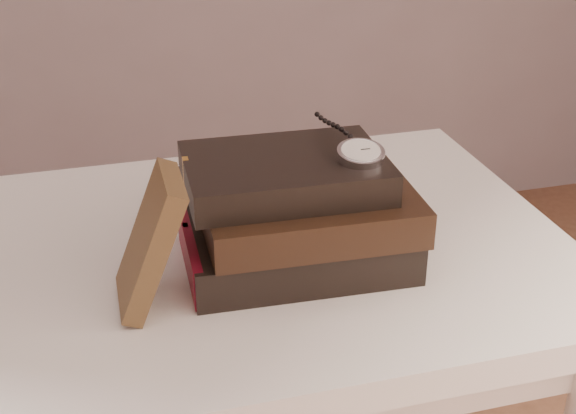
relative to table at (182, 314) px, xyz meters
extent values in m
cube|color=white|center=(0.00, 0.00, 0.07)|extent=(1.00, 0.60, 0.04)
cube|color=white|center=(0.00, 0.00, 0.01)|extent=(0.88, 0.49, 0.08)
cylinder|color=white|center=(0.45, 0.25, -0.30)|extent=(0.05, 0.05, 0.71)
cube|color=black|center=(0.14, -0.06, 0.12)|extent=(0.28, 0.20, 0.05)
cube|color=beige|center=(0.14, -0.06, 0.12)|extent=(0.27, 0.18, 0.04)
cube|color=gold|center=(0.01, -0.02, 0.12)|extent=(0.01, 0.01, 0.05)
cube|color=maroon|center=(0.01, -0.05, 0.12)|extent=(0.02, 0.17, 0.05)
cube|color=black|center=(0.15, -0.07, 0.16)|extent=(0.26, 0.18, 0.04)
cube|color=beige|center=(0.16, -0.07, 0.16)|extent=(0.25, 0.17, 0.03)
cube|color=gold|center=(0.03, -0.03, 0.16)|extent=(0.01, 0.01, 0.05)
cube|color=black|center=(0.13, -0.04, 0.21)|extent=(0.24, 0.17, 0.04)
cube|color=beige|center=(0.13, -0.04, 0.21)|extent=(0.23, 0.16, 0.03)
cube|color=gold|center=(0.02, -0.02, 0.21)|extent=(0.01, 0.01, 0.04)
cube|color=#3C2917|center=(-0.04, -0.10, 0.17)|extent=(0.08, 0.10, 0.16)
cylinder|color=silver|center=(0.21, -0.08, 0.23)|extent=(0.06, 0.06, 0.02)
cylinder|color=white|center=(0.21, -0.08, 0.24)|extent=(0.05, 0.05, 0.01)
torus|color=silver|center=(0.21, -0.08, 0.24)|extent=(0.05, 0.05, 0.01)
cylinder|color=silver|center=(0.21, -0.04, 0.23)|extent=(0.01, 0.01, 0.01)
cube|color=black|center=(0.21, -0.07, 0.24)|extent=(0.00, 0.02, 0.00)
cube|color=black|center=(0.22, -0.08, 0.24)|extent=(0.01, 0.00, 0.00)
sphere|color=black|center=(0.21, -0.04, 0.24)|extent=(0.01, 0.01, 0.01)
sphere|color=black|center=(0.21, -0.03, 0.24)|extent=(0.01, 0.01, 0.01)
sphere|color=black|center=(0.21, -0.01, 0.24)|extent=(0.01, 0.01, 0.01)
sphere|color=black|center=(0.21, 0.00, 0.24)|extent=(0.01, 0.01, 0.01)
sphere|color=black|center=(0.20, 0.01, 0.24)|extent=(0.01, 0.01, 0.01)
sphere|color=black|center=(0.20, 0.02, 0.24)|extent=(0.01, 0.01, 0.01)
sphere|color=black|center=(0.20, 0.03, 0.24)|extent=(0.01, 0.01, 0.01)
sphere|color=black|center=(0.20, 0.04, 0.24)|extent=(0.01, 0.01, 0.01)
sphere|color=black|center=(0.20, 0.05, 0.24)|extent=(0.01, 0.01, 0.01)
torus|color=silver|center=(0.02, 0.03, 0.17)|extent=(0.05, 0.02, 0.05)
torus|color=silver|center=(0.08, 0.03, 0.17)|extent=(0.05, 0.02, 0.05)
cylinder|color=silver|center=(0.05, 0.03, 0.17)|extent=(0.02, 0.00, 0.00)
cylinder|color=silver|center=(0.00, 0.10, 0.16)|extent=(0.01, 0.12, 0.03)
cylinder|color=silver|center=(0.10, 0.09, 0.16)|extent=(0.01, 0.12, 0.03)
camera|label=1|loc=(-0.10, -0.87, 0.60)|focal=50.03mm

